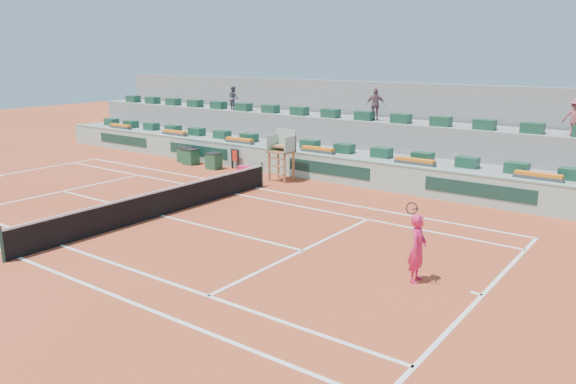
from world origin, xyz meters
name	(u,v)px	position (x,y,z in m)	size (l,w,h in m)	color
ground	(162,216)	(0.00, 0.00, 0.00)	(90.00, 90.00, 0.00)	#A73D20
seating_tier_lower	(320,158)	(0.00, 10.70, 0.60)	(36.00, 4.00, 1.20)	gray
seating_tier_upper	(336,141)	(0.00, 12.30, 1.30)	(36.00, 2.40, 2.60)	gray
stadium_back_wall	(352,121)	(0.00, 13.90, 2.20)	(36.00, 0.40, 4.40)	gray
player_bag	(246,170)	(-2.47, 7.69, 0.17)	(0.78, 0.35, 0.35)	#E61E5C
spectator_left	(233,98)	(-6.91, 11.85, 3.30)	(0.68, 0.53, 1.39)	#4F515D
spectator_mid	(376,105)	(2.50, 11.88, 3.39)	(0.93, 0.39, 1.58)	#734C56
spectator_right	(575,117)	(11.55, 11.81, 3.36)	(0.99, 0.57, 1.53)	#984C50
court_lines	(162,216)	(0.00, 0.00, 0.01)	(23.89, 11.09, 0.01)	white
tennis_net	(161,202)	(0.00, 0.00, 0.53)	(0.10, 11.97, 1.10)	black
advertising_hoarding	(295,164)	(0.02, 8.50, 0.63)	(36.00, 0.34, 1.26)	#9AC1AC
umpire_chair	(283,148)	(0.00, 7.50, 1.54)	(1.10, 0.90, 2.40)	brown
seat_row_lower	(310,144)	(0.00, 9.80, 1.42)	(32.90, 0.60, 0.44)	#17462F
seat_row_upper	(331,113)	(0.00, 11.70, 2.82)	(32.90, 0.60, 0.44)	#17462F
flower_planters	(277,145)	(-1.50, 9.00, 1.33)	(26.80, 0.36, 0.28)	#454545
drink_cooler_a	(214,161)	(-4.49, 7.51, 0.42)	(0.73, 0.63, 0.84)	#1A4F2F
drink_cooler_b	(190,157)	(-6.39, 7.66, 0.42)	(0.80, 0.69, 0.84)	#1A4F2F
drink_cooler_c	(185,154)	(-7.09, 7.97, 0.42)	(0.78, 0.67, 0.84)	#1A4F2F
towel_rack	(235,157)	(-3.60, 8.17, 0.60)	(0.51, 0.09, 1.03)	black
tennis_player	(418,248)	(10.16, -0.14, 0.92)	(0.52, 0.92, 2.28)	#E61E5C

